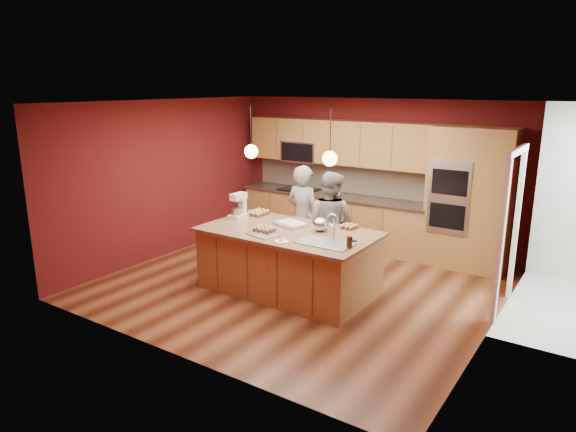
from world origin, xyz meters
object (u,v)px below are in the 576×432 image
Objects in this scene: person_left at (303,217)px; person_right at (330,223)px; stand_mixer at (238,207)px; mixing_bowl at (320,224)px; island at (289,260)px.

person_right is at bearing -174.86° from person_left.
person_left is 1.03× the size of person_right.
mixing_bowl is (1.42, 0.08, -0.07)m from stand_mixer.
stand_mixer is (-0.68, -0.81, 0.24)m from person_left.
island is 6.34× the size of stand_mixer.
person_left is at bearing 51.02° from stand_mixer.
stand_mixer is (-1.04, 0.14, 0.62)m from island.
mixing_bowl is (0.75, -0.73, 0.17)m from person_left.
stand_mixer is at bearing 55.29° from person_left.
person_right is 0.80m from mixing_bowl.
stand_mixer is (-1.17, -0.81, 0.27)m from person_right.
person_left reaches higher than mixing_bowl.
stand_mixer is at bearing -176.72° from mixing_bowl.
person_right is (0.12, 0.96, 0.35)m from island.
island is 1.09m from person_left.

